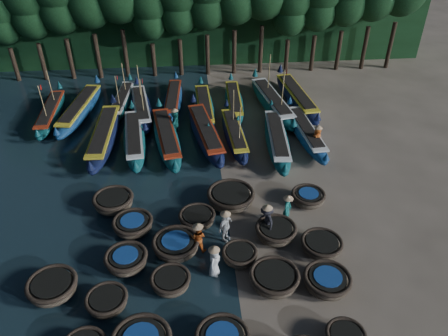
{
  "coord_description": "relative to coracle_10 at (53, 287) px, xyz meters",
  "views": [
    {
      "loc": [
        -1.7,
        -16.12,
        15.16
      ],
      "look_at": [
        0.06,
        3.62,
        1.3
      ],
      "focal_mm": 35.0,
      "sensor_mm": 36.0,
      "label": 1
    }
  ],
  "objects": [
    {
      "name": "ground",
      "position": [
        7.86,
        3.26,
        -0.43
      ],
      "size": [
        120.0,
        120.0,
        0.0
      ],
      "primitive_type": "plane",
      "color": "gray",
      "rests_on": "ground"
    },
    {
      "name": "foliage_wall",
      "position": [
        7.86,
        26.76,
        4.57
      ],
      "size": [
        40.0,
        3.0,
        10.0
      ],
      "primitive_type": "cube",
      "color": "black",
      "rests_on": "ground"
    },
    {
      "name": "coracle_10",
      "position": [
        0.0,
        0.0,
        0.0
      ],
      "size": [
        2.31,
        2.31,
        0.75
      ],
      "rotation": [
        0.0,
        0.0,
        -0.17
      ],
      "color": "brown",
      "rests_on": "ground"
    },
    {
      "name": "coracle_11",
      "position": [
        2.38,
        -0.91,
        -0.06
      ],
      "size": [
        2.02,
        2.02,
        0.65
      ],
      "rotation": [
        0.0,
        0.0,
        0.27
      ],
      "color": "brown",
      "rests_on": "ground"
    },
    {
      "name": "coracle_12",
      "position": [
        4.99,
        -0.12,
        -0.04
      ],
      "size": [
        2.15,
        2.15,
        0.69
      ],
      "rotation": [
        0.0,
        0.0,
        -0.42
      ],
      "color": "brown",
      "rests_on": "ground"
    },
    {
      "name": "coracle_13",
      "position": [
        9.47,
        -0.37,
        -0.01
      ],
      "size": [
        2.63,
        2.63,
        0.74
      ],
      "rotation": [
        0.0,
        0.0,
        -0.34
      ],
      "color": "brown",
      "rests_on": "ground"
    },
    {
      "name": "coracle_14",
      "position": [
        11.71,
        -0.71,
        -0.02
      ],
      "size": [
        2.47,
        2.47,
        0.71
      ],
      "rotation": [
        0.0,
        0.0,
        -0.32
      ],
      "color": "brown",
      "rests_on": "ground"
    },
    {
      "name": "coracle_15",
      "position": [
        2.98,
        1.25,
        0.03
      ],
      "size": [
        2.4,
        2.4,
        0.79
      ],
      "rotation": [
        0.0,
        0.0,
        0.43
      ],
      "color": "brown",
      "rests_on": "ground"
    },
    {
      "name": "coracle_16",
      "position": [
        5.22,
        2.0,
        0.02
      ],
      "size": [
        2.75,
        2.75,
        0.78
      ],
      "rotation": [
        0.0,
        0.0,
        0.41
      ],
      "color": "brown",
      "rests_on": "ground"
    },
    {
      "name": "coracle_17",
      "position": [
        8.14,
        1.16,
        -0.05
      ],
      "size": [
        2.01,
        2.01,
        0.66
      ],
      "rotation": [
        0.0,
        0.0,
        -0.42
      ],
      "color": "brown",
      "rests_on": "ground"
    },
    {
      "name": "coracle_18",
      "position": [
        10.08,
        2.52,
        -0.0
      ],
      "size": [
        2.39,
        2.39,
        0.74
      ],
      "rotation": [
        0.0,
        0.0,
        0.31
      ],
      "color": "brown",
      "rests_on": "ground"
    },
    {
      "name": "coracle_19",
      "position": [
        12.07,
        1.46,
        -0.06
      ],
      "size": [
        2.09,
        2.09,
        0.65
      ],
      "rotation": [
        0.0,
        0.0,
        -0.13
      ],
      "color": "brown",
      "rests_on": "ground"
    },
    {
      "name": "coracle_20",
      "position": [
        1.92,
        5.48,
        0.05
      ],
      "size": [
        2.31,
        2.31,
        0.83
      ],
      "rotation": [
        0.0,
        0.0,
        -0.18
      ],
      "color": "brown",
      "rests_on": "ground"
    },
    {
      "name": "coracle_21",
      "position": [
        3.08,
        3.63,
        -0.0
      ],
      "size": [
        2.24,
        2.24,
        0.73
      ],
      "rotation": [
        0.0,
        0.0,
        -0.22
      ],
      "color": "brown",
      "rests_on": "ground"
    },
    {
      "name": "coracle_22",
      "position": [
        6.29,
        3.89,
        -0.04
      ],
      "size": [
        1.95,
        1.95,
        0.68
      ],
      "rotation": [
        0.0,
        0.0,
        -0.13
      ],
      "color": "brown",
      "rests_on": "ground"
    },
    {
      "name": "coracle_23",
      "position": [
        8.15,
        5.3,
        0.05
      ],
      "size": [
        2.67,
        2.67,
        0.84
      ],
      "rotation": [
        0.0,
        0.0,
        -0.12
      ],
      "color": "brown",
      "rests_on": "ground"
    },
    {
      "name": "coracle_24",
      "position": [
        12.3,
        5.0,
        -0.02
      ],
      "size": [
        1.86,
        1.86,
        0.71
      ],
      "rotation": [
        0.0,
        0.0,
        -0.03
      ],
      "color": "brown",
      "rests_on": "ground"
    },
    {
      "name": "long_boat_2",
      "position": [
        0.54,
        12.26,
        0.17
      ],
      "size": [
        1.85,
        8.97,
        1.58
      ],
      "rotation": [
        0.0,
        0.0,
        -0.03
      ],
      "color": "#0E1434",
      "rests_on": "ground"
    },
    {
      "name": "long_boat_3",
      "position": [
        2.51,
        11.86,
        0.11
      ],
      "size": [
        2.24,
        8.01,
        1.42
      ],
      "rotation": [
        0.0,
        0.0,
        0.11
      ],
      "color": "#0D4C4D",
      "rests_on": "ground"
    },
    {
      "name": "long_boat_4",
      "position": [
        4.6,
        11.79,
        0.14
      ],
      "size": [
        2.69,
        8.36,
        1.49
      ],
      "rotation": [
        0.0,
        0.0,
        0.15
      ],
      "color": "#0D4C4D",
      "rests_on": "ground"
    },
    {
      "name": "long_boat_5",
      "position": [
        7.16,
        12.11,
        0.15
      ],
      "size": [
        2.87,
        8.57,
        1.53
      ],
      "rotation": [
        0.0,
        0.0,
        0.16
      ],
      "color": "#0E1434",
      "rests_on": "ground"
    },
    {
      "name": "long_boat_6",
      "position": [
        9.06,
        11.88,
        0.08
      ],
      "size": [
        1.7,
        7.48,
        3.18
      ],
      "rotation": [
        0.0,
        0.0,
        0.05
      ],
      "color": "#0E1434",
      "rests_on": "ground"
    },
    {
      "name": "long_boat_7",
      "position": [
        11.72,
        10.89,
        0.13
      ],
      "size": [
        2.08,
        8.29,
        1.46
      ],
      "rotation": [
        0.0,
        0.0,
        -0.08
      ],
      "color": "#0D4C4D",
      "rests_on": "ground"
    },
    {
      "name": "long_boat_8",
      "position": [
        13.77,
        11.61,
        0.1
      ],
      "size": [
        1.96,
        7.85,
        1.39
      ],
      "rotation": [
        0.0,
        0.0,
        0.08
      ],
      "color": "navy",
      "rests_on": "ground"
    },
    {
      "name": "long_boat_9",
      "position": [
        -3.73,
        15.96,
        0.09
      ],
      "size": [
        1.5,
        7.7,
        3.27
      ],
      "rotation": [
        0.0,
        0.0,
        0.02
      ],
      "color": "#0D4C4D",
      "rests_on": "ground"
    },
    {
      "name": "long_boat_10",
      "position": [
        -1.71,
        16.23,
        0.15
      ],
      "size": [
        2.91,
        8.55,
        1.52
      ],
      "rotation": [
        0.0,
        0.0,
        -0.17
      ],
      "color": "navy",
      "rests_on": "ground"
    },
    {
      "name": "long_boat_11",
      "position": [
        1.18,
        17.5,
        0.06
      ],
      "size": [
        1.9,
        7.23,
        3.08
      ],
      "rotation": [
        0.0,
        0.0,
        -0.09
      ],
      "color": "#0D4C4D",
      "rests_on": "ground"
    },
    {
      "name": "long_boat_12",
      "position": [
        2.67,
        16.19,
        0.1
      ],
      "size": [
        2.48,
        7.83,
        3.36
      ],
      "rotation": [
        0.0,
        0.0,
        0.15
      ],
      "color": "#0E1434",
      "rests_on": "ground"
    },
    {
      "name": "long_boat_13",
      "position": [
        5.0,
        17.42,
        0.06
      ],
      "size": [
        1.73,
        7.34,
        1.29
      ],
      "rotation": [
        0.0,
        0.0,
        -0.06
      ],
      "color": "navy",
      "rests_on": "ground"
    },
    {
      "name": "long_boat_14",
      "position": [
        7.28,
        15.82,
        0.1
      ],
      "size": [
        1.55,
        7.92,
        1.39
      ],
      "rotation": [
        0.0,
        0.0,
        0.02
      ],
      "color": "#0D4C4D",
      "rests_on": "ground"
    },
    {
      "name": "long_boat_15",
      "position": [
        9.54,
        16.64,
        0.07
      ],
      "size": [
        1.58,
        7.49,
        1.32
      ],
      "rotation": [
        0.0,
        0.0,
        -0.04
      ],
      "color": "#0D4C4D",
      "rests_on": "ground"
    },
    {
      "name": "long_boat_16",
      "position": [
        12.33,
        16.1,
        0.17
      ],
      "size": [
        2.92,
        8.85,
        3.8
      ],
      "rotation": [
        0.0,
        0.0,
        0.16
      ],
      "color": "#0D4C4D",
      "rests_on": "ground"
    },
    {
      "name": "long_boat_17",
      "position": [
        14.33,
        16.76,
        0.17
      ],
      "size": [
        2.49,
        8.88,
        1.57
      ],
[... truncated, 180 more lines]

